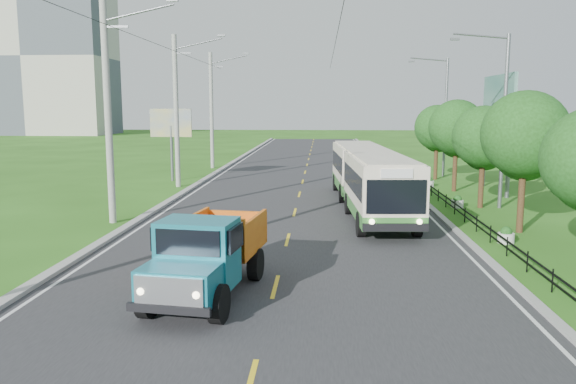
# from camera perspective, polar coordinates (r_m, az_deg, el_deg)

# --- Properties ---
(ground) EXTENTS (240.00, 240.00, 0.00)m
(ground) POSITION_cam_1_polar(r_m,az_deg,el_deg) (16.88, -1.30, -9.63)
(ground) COLOR #285915
(ground) RESTS_ON ground
(road) EXTENTS (14.00, 120.00, 0.02)m
(road) POSITION_cam_1_polar(r_m,az_deg,el_deg) (36.39, 1.29, 0.24)
(road) COLOR #28282B
(road) RESTS_ON ground
(curb_left) EXTENTS (0.40, 120.00, 0.15)m
(curb_left) POSITION_cam_1_polar(r_m,az_deg,el_deg) (37.34, -9.82, 0.43)
(curb_left) COLOR #9E9E99
(curb_left) RESTS_ON ground
(curb_right) EXTENTS (0.30, 120.00, 0.10)m
(curb_right) POSITION_cam_1_polar(r_m,az_deg,el_deg) (36.82, 12.48, 0.20)
(curb_right) COLOR #9E9E99
(curb_right) RESTS_ON ground
(edge_line_left) EXTENTS (0.12, 120.00, 0.00)m
(edge_line_left) POSITION_cam_1_polar(r_m,az_deg,el_deg) (37.23, -8.99, 0.34)
(edge_line_left) COLOR silver
(edge_line_left) RESTS_ON road
(edge_line_right) EXTENTS (0.12, 120.00, 0.00)m
(edge_line_right) POSITION_cam_1_polar(r_m,az_deg,el_deg) (36.75, 11.71, 0.16)
(edge_line_right) COLOR silver
(edge_line_right) RESTS_ON road
(centre_dash) EXTENTS (0.12, 2.20, 0.00)m
(centre_dash) POSITION_cam_1_polar(r_m,az_deg,el_deg) (16.87, -1.30, -9.56)
(centre_dash) COLOR yellow
(centre_dash) RESTS_ON road
(railing_right) EXTENTS (0.04, 40.00, 0.60)m
(railing_right) POSITION_cam_1_polar(r_m,az_deg,el_deg) (31.11, 15.75, -0.96)
(railing_right) COLOR black
(railing_right) RESTS_ON ground
(pole_near) EXTENTS (3.51, 0.32, 10.00)m
(pole_near) POSITION_cam_1_polar(r_m,az_deg,el_deg) (26.76, -17.76, 7.78)
(pole_near) COLOR gray
(pole_near) RESTS_ON ground
(pole_mid) EXTENTS (3.51, 0.32, 10.00)m
(pole_mid) POSITION_cam_1_polar(r_m,az_deg,el_deg) (38.21, -11.23, 8.12)
(pole_mid) COLOR gray
(pole_mid) RESTS_ON ground
(pole_far) EXTENTS (3.51, 0.32, 10.00)m
(pole_far) POSITION_cam_1_polar(r_m,az_deg,el_deg) (49.91, -7.74, 8.27)
(pole_far) COLOR gray
(pole_far) RESTS_ON ground
(tree_third) EXTENTS (3.60, 3.62, 6.00)m
(tree_third) POSITION_cam_1_polar(r_m,az_deg,el_deg) (25.61, 22.95, 5.01)
(tree_third) COLOR #382314
(tree_third) RESTS_ON ground
(tree_fourth) EXTENTS (3.24, 3.31, 5.40)m
(tree_fourth) POSITION_cam_1_polar(r_m,az_deg,el_deg) (31.35, 19.27, 5.00)
(tree_fourth) COLOR #382314
(tree_fourth) RESTS_ON ground
(tree_fifth) EXTENTS (3.48, 3.52, 5.80)m
(tree_fifth) POSITION_cam_1_polar(r_m,az_deg,el_deg) (37.14, 16.78, 6.00)
(tree_fifth) COLOR #382314
(tree_fifth) RESTS_ON ground
(tree_back) EXTENTS (3.30, 3.36, 5.50)m
(tree_back) POSITION_cam_1_polar(r_m,az_deg,el_deg) (43.00, 14.94, 6.11)
(tree_back) COLOR #382314
(tree_back) RESTS_ON ground
(streetlight_mid) EXTENTS (3.02, 0.20, 9.07)m
(streetlight_mid) POSITION_cam_1_polar(r_m,az_deg,el_deg) (31.39, 20.85, 7.33)
(streetlight_mid) COLOR slate
(streetlight_mid) RESTS_ON ground
(streetlight_far) EXTENTS (3.02, 0.20, 9.07)m
(streetlight_far) POSITION_cam_1_polar(r_m,az_deg,el_deg) (44.96, 15.52, 7.77)
(streetlight_far) COLOR slate
(streetlight_far) RESTS_ON ground
(planter_near) EXTENTS (0.64, 0.64, 0.67)m
(planter_near) POSITION_cam_1_polar(r_m,az_deg,el_deg) (23.68, 21.27, -4.19)
(planter_near) COLOR silver
(planter_near) RESTS_ON ground
(planter_mid) EXTENTS (0.64, 0.64, 0.67)m
(planter_mid) POSITION_cam_1_polar(r_m,az_deg,el_deg) (31.25, 16.83, -1.00)
(planter_mid) COLOR silver
(planter_mid) RESTS_ON ground
(planter_far) EXTENTS (0.64, 0.64, 0.67)m
(planter_far) POSITION_cam_1_polar(r_m,az_deg,el_deg) (38.99, 14.14, 0.94)
(planter_far) COLOR silver
(planter_far) RESTS_ON ground
(billboard_left) EXTENTS (3.00, 0.20, 5.20)m
(billboard_left) POSITION_cam_1_polar(r_m,az_deg,el_deg) (41.45, -11.80, 6.43)
(billboard_left) COLOR slate
(billboard_left) RESTS_ON ground
(billboard_right) EXTENTS (0.24, 6.00, 7.30)m
(billboard_right) POSITION_cam_1_polar(r_m,az_deg,el_deg) (37.61, 20.59, 8.13)
(billboard_right) COLOR slate
(billboard_right) RESTS_ON ground
(apartment_near) EXTENTS (28.00, 14.00, 30.00)m
(apartment_near) POSITION_cam_1_polar(r_m,az_deg,el_deg) (124.84, -23.99, 12.29)
(apartment_near) COLOR #B7B2A3
(apartment_near) RESTS_ON ground
(bus) EXTENTS (3.39, 15.91, 3.05)m
(bus) POSITION_cam_1_polar(r_m,az_deg,el_deg) (29.53, 8.15, 1.78)
(bus) COLOR #357930
(bus) RESTS_ON ground
(dump_truck) EXTENTS (2.83, 5.79, 2.34)m
(dump_truck) POSITION_cam_1_polar(r_m,az_deg,el_deg) (15.95, -8.16, -5.85)
(dump_truck) COLOR #146A7B
(dump_truck) RESTS_ON ground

